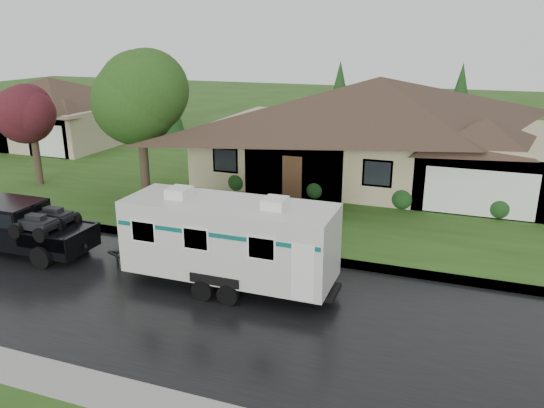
# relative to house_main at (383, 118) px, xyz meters

# --- Properties ---
(ground) EXTENTS (140.00, 140.00, 0.00)m
(ground) POSITION_rel_house_main_xyz_m (-2.29, -13.84, -3.59)
(ground) COLOR #284A17
(ground) RESTS_ON ground
(road) EXTENTS (140.00, 8.00, 0.01)m
(road) POSITION_rel_house_main_xyz_m (-2.29, -15.84, -3.59)
(road) COLOR black
(road) RESTS_ON ground
(curb) EXTENTS (140.00, 0.50, 0.15)m
(curb) POSITION_rel_house_main_xyz_m (-2.29, -11.59, -3.52)
(curb) COLOR gray
(curb) RESTS_ON ground
(lawn) EXTENTS (140.00, 26.00, 0.15)m
(lawn) POSITION_rel_house_main_xyz_m (-2.29, 1.16, -3.52)
(lawn) COLOR #284A17
(lawn) RESTS_ON ground
(house_main) EXTENTS (19.44, 10.80, 6.90)m
(house_main) POSITION_rel_house_main_xyz_m (0.00, 0.00, 0.00)
(house_main) COLOR tan
(house_main) RESTS_ON lawn
(house_far) EXTENTS (10.80, 8.64, 5.80)m
(house_far) POSITION_rel_house_main_xyz_m (-24.07, 2.02, -0.62)
(house_far) COLOR #BFB28E
(house_far) RESTS_ON lawn
(tree_left_green) EXTENTS (4.20, 4.20, 6.95)m
(tree_left_green) POSITION_rel_house_main_xyz_m (-10.58, -6.94, 1.38)
(tree_left_green) COLOR #382B1E
(tree_left_green) RESTS_ON lawn
(tree_red) EXTENTS (3.31, 3.31, 5.48)m
(tree_red) POSITION_rel_house_main_xyz_m (-17.15, -7.13, 0.36)
(tree_red) COLOR #382B1E
(tree_red) RESTS_ON lawn
(shrub_row) EXTENTS (13.60, 1.00, 1.00)m
(shrub_row) POSITION_rel_house_main_xyz_m (-0.29, -4.54, -2.94)
(shrub_row) COLOR #143814
(shrub_row) RESTS_ON lawn
(pickup_truck) EXTENTS (5.80, 2.20, 1.93)m
(pickup_truck) POSITION_rel_house_main_xyz_m (-11.31, -14.52, -2.56)
(pickup_truck) COLOR black
(pickup_truck) RESTS_ON ground
(travel_trailer) EXTENTS (7.15, 2.51, 3.21)m
(travel_trailer) POSITION_rel_house_main_xyz_m (-2.51, -14.52, -1.89)
(travel_trailer) COLOR silver
(travel_trailer) RESTS_ON ground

